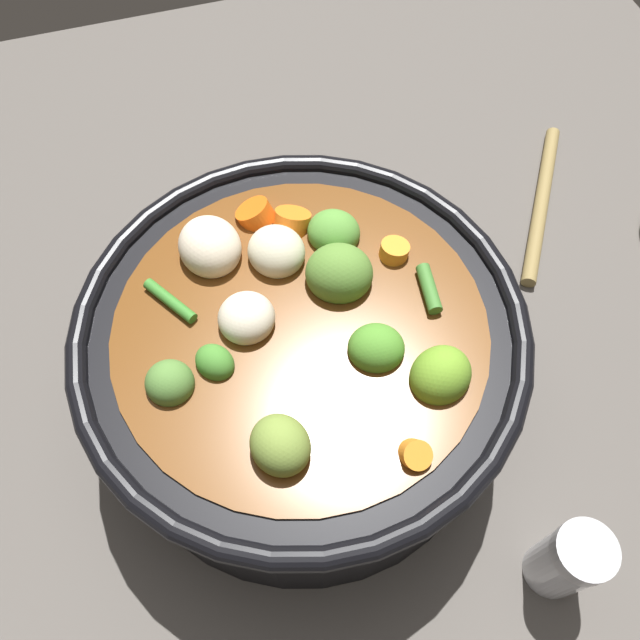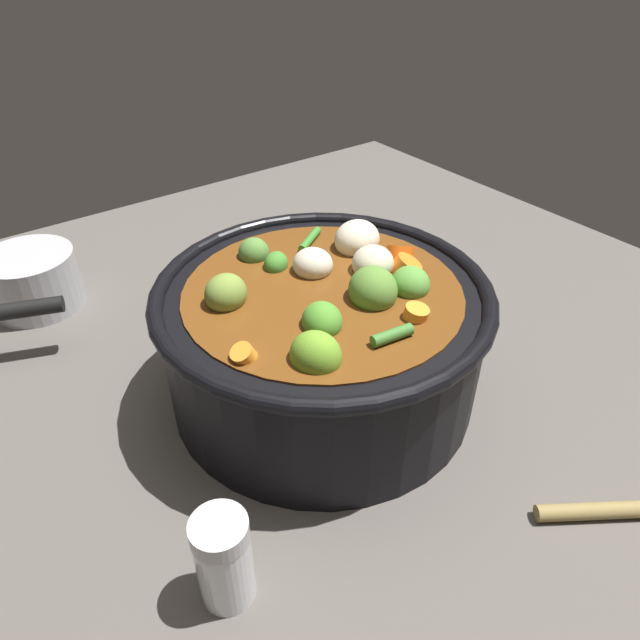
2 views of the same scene
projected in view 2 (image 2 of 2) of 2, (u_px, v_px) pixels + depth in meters
ground_plane at (322, 388)px, 0.59m from camera, size 1.10×1.10×0.00m
cooking_pot at (323, 336)px, 0.55m from camera, size 0.31×0.31×0.15m
salt_shaker at (224, 559)px, 0.39m from camera, size 0.04×0.04×0.08m
small_saucepan at (32, 281)px, 0.69m from camera, size 0.18×0.14×0.07m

